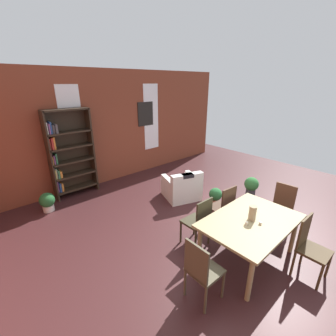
{
  "coord_description": "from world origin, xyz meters",
  "views": [
    {
      "loc": [
        -3.25,
        -1.88,
        2.77
      ],
      "look_at": [
        -0.1,
        1.65,
        0.98
      ],
      "focal_mm": 24.43,
      "sensor_mm": 36.0,
      "label": 1
    }
  ],
  "objects_px": {
    "dining_chair_near_right": "(310,246)",
    "potted_plant_window": "(215,196)",
    "armchair_white": "(182,188)",
    "potted_plant_corner": "(251,186)",
    "potted_plant_by_shelf": "(47,201)",
    "dining_table": "(251,224)",
    "dining_chair_head_left": "(201,270)",
    "dining_chair_far_right": "(223,206)",
    "dining_chair_head_right": "(281,207)",
    "vase_on_table": "(252,213)",
    "dining_chair_far_left": "(199,220)",
    "bookshelf_tall": "(69,154)"
  },
  "relations": [
    {
      "from": "dining_chair_head_left",
      "to": "potted_plant_window",
      "type": "bearing_deg",
      "value": 32.96
    },
    {
      "from": "bookshelf_tall",
      "to": "potted_plant_window",
      "type": "distance_m",
      "value": 3.72
    },
    {
      "from": "dining_chair_far_left",
      "to": "armchair_white",
      "type": "xyz_separation_m",
      "value": [
        1.07,
        1.48,
        -0.23
      ]
    },
    {
      "from": "dining_chair_head_left",
      "to": "bookshelf_tall",
      "type": "xyz_separation_m",
      "value": [
        -0.08,
        4.25,
        0.6
      ]
    },
    {
      "from": "dining_chair_head_left",
      "to": "armchair_white",
      "type": "height_order",
      "value": "dining_chair_head_left"
    },
    {
      "from": "dining_chair_far_left",
      "to": "armchair_white",
      "type": "height_order",
      "value": "dining_chair_far_left"
    },
    {
      "from": "potted_plant_corner",
      "to": "potted_plant_by_shelf",
      "type": "bearing_deg",
      "value": 146.93
    },
    {
      "from": "dining_chair_far_right",
      "to": "bookshelf_tall",
      "type": "distance_m",
      "value": 3.89
    },
    {
      "from": "dining_chair_head_right",
      "to": "potted_plant_window",
      "type": "distance_m",
      "value": 1.43
    },
    {
      "from": "dining_chair_head_right",
      "to": "armchair_white",
      "type": "bearing_deg",
      "value": 101.96
    },
    {
      "from": "vase_on_table",
      "to": "dining_chair_far_left",
      "type": "distance_m",
      "value": 0.91
    },
    {
      "from": "armchair_white",
      "to": "dining_table",
      "type": "bearing_deg",
      "value": -107.51
    },
    {
      "from": "dining_chair_head_right",
      "to": "potted_plant_corner",
      "type": "height_order",
      "value": "dining_chair_head_right"
    },
    {
      "from": "dining_chair_far_right",
      "to": "potted_plant_window",
      "type": "height_order",
      "value": "dining_chair_far_right"
    },
    {
      "from": "dining_chair_head_right",
      "to": "potted_plant_window",
      "type": "xyz_separation_m",
      "value": [
        -0.19,
        1.4,
        -0.25
      ]
    },
    {
      "from": "dining_chair_head_right",
      "to": "potted_plant_by_shelf",
      "type": "height_order",
      "value": "dining_chair_head_right"
    },
    {
      "from": "dining_table",
      "to": "dining_chair_head_left",
      "type": "relative_size",
      "value": 1.69
    },
    {
      "from": "armchair_white",
      "to": "potted_plant_corner",
      "type": "relative_size",
      "value": 2.01
    },
    {
      "from": "vase_on_table",
      "to": "bookshelf_tall",
      "type": "xyz_separation_m",
      "value": [
        -1.26,
        4.25,
        0.25
      ]
    },
    {
      "from": "dining_chair_head_right",
      "to": "potted_plant_by_shelf",
      "type": "distance_m",
      "value": 4.98
    },
    {
      "from": "dining_chair_head_left",
      "to": "bookshelf_tall",
      "type": "distance_m",
      "value": 4.3
    },
    {
      "from": "potted_plant_by_shelf",
      "to": "potted_plant_corner",
      "type": "distance_m",
      "value": 4.92
    },
    {
      "from": "dining_chair_far_right",
      "to": "dining_chair_head_left",
      "type": "xyz_separation_m",
      "value": [
        -1.53,
        -0.76,
        0.0
      ]
    },
    {
      "from": "dining_chair_near_right",
      "to": "potted_plant_by_shelf",
      "type": "relative_size",
      "value": 2.15
    },
    {
      "from": "vase_on_table",
      "to": "dining_chair_near_right",
      "type": "distance_m",
      "value": 0.91
    },
    {
      "from": "dining_chair_head_left",
      "to": "dining_chair_near_right",
      "type": "relative_size",
      "value": 1.0
    },
    {
      "from": "dining_chair_head_left",
      "to": "dining_chair_far_right",
      "type": "bearing_deg",
      "value": 26.34
    },
    {
      "from": "dining_table",
      "to": "potted_plant_corner",
      "type": "xyz_separation_m",
      "value": [
        2.1,
        1.12,
        -0.38
      ]
    },
    {
      "from": "bookshelf_tall",
      "to": "vase_on_table",
      "type": "bearing_deg",
      "value": -73.52
    },
    {
      "from": "dining_chair_far_left",
      "to": "dining_chair_head_left",
      "type": "relative_size",
      "value": 1.0
    },
    {
      "from": "dining_chair_head_right",
      "to": "bookshelf_tall",
      "type": "xyz_separation_m",
      "value": [
        -2.43,
        4.25,
        0.6
      ]
    },
    {
      "from": "dining_chair_near_right",
      "to": "potted_plant_window",
      "type": "xyz_separation_m",
      "value": [
        0.62,
        2.16,
        -0.25
      ]
    },
    {
      "from": "potted_plant_window",
      "to": "potted_plant_by_shelf",
      "type": "bearing_deg",
      "value": 141.36
    },
    {
      "from": "dining_chair_near_right",
      "to": "potted_plant_corner",
      "type": "height_order",
      "value": "dining_chair_near_right"
    },
    {
      "from": "armchair_white",
      "to": "dining_chair_far_right",
      "type": "bearing_deg",
      "value": -103.35
    },
    {
      "from": "dining_chair_far_left",
      "to": "armchair_white",
      "type": "distance_m",
      "value": 1.84
    },
    {
      "from": "dining_table",
      "to": "dining_chair_head_right",
      "type": "distance_m",
      "value": 1.19
    },
    {
      "from": "vase_on_table",
      "to": "potted_plant_corner",
      "type": "distance_m",
      "value": 2.45
    },
    {
      "from": "potted_plant_by_shelf",
      "to": "potted_plant_window",
      "type": "height_order",
      "value": "potted_plant_window"
    },
    {
      "from": "dining_chair_near_right",
      "to": "armchair_white",
      "type": "relative_size",
      "value": 0.93
    },
    {
      "from": "dining_chair_far_right",
      "to": "potted_plant_by_shelf",
      "type": "height_order",
      "value": "dining_chair_far_right"
    },
    {
      "from": "dining_table",
      "to": "dining_chair_head_left",
      "type": "height_order",
      "value": "dining_chair_head_left"
    },
    {
      "from": "potted_plant_window",
      "to": "bookshelf_tall",
      "type": "bearing_deg",
      "value": 128.19
    },
    {
      "from": "dining_table",
      "to": "potted_plant_corner",
      "type": "distance_m",
      "value": 2.41
    },
    {
      "from": "potted_plant_by_shelf",
      "to": "bookshelf_tall",
      "type": "bearing_deg",
      "value": 30.12
    },
    {
      "from": "dining_chair_near_right",
      "to": "potted_plant_corner",
      "type": "xyz_separation_m",
      "value": [
        1.74,
        1.88,
        -0.23
      ]
    },
    {
      "from": "dining_chair_far_right",
      "to": "potted_plant_window",
      "type": "distance_m",
      "value": 0.94
    },
    {
      "from": "dining_chair_head_right",
      "to": "dining_chair_near_right",
      "type": "xyz_separation_m",
      "value": [
        -0.81,
        -0.77,
        0.0
      ]
    },
    {
      "from": "dining_chair_far_right",
      "to": "dining_chair_head_left",
      "type": "distance_m",
      "value": 1.71
    },
    {
      "from": "vase_on_table",
      "to": "potted_plant_window",
      "type": "bearing_deg",
      "value": 55.02
    }
  ]
}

